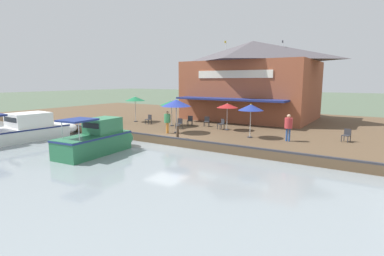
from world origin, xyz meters
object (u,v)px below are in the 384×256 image
(motorboat_nearest_quay, at_px, (24,130))
(mooring_post, at_px, (178,132))
(patio_umbrella_near_quay_edge, at_px, (251,107))
(motorboat_mid_row, at_px, (100,139))
(patio_umbrella_by_entrance, at_px, (135,99))
(patio_umbrella_mid_patio_right, at_px, (176,103))
(cafe_chair_facing_river, at_px, (207,121))
(cafe_chair_under_first_umbrella, at_px, (179,123))
(patio_umbrella_back_row, at_px, (172,103))
(waterfront_restaurant, at_px, (252,80))
(cafe_chair_mid_patio, at_px, (149,119))
(person_mid_patio, at_px, (289,124))
(cafe_chair_beside_entrance, at_px, (222,123))
(cafe_chair_far_corner_seat, at_px, (347,135))
(cafe_chair_back_row_seat, at_px, (190,120))
(tree_downstream_bank, at_px, (251,74))
(person_near_entrance, at_px, (167,119))
(patio_umbrella_mid_patio_left, at_px, (227,106))

(motorboat_nearest_quay, xyz_separation_m, mooring_post, (-4.67, 11.09, 0.26))
(patio_umbrella_near_quay_edge, relative_size, motorboat_mid_row, 0.41)
(patio_umbrella_by_entrance, relative_size, motorboat_mid_row, 0.43)
(patio_umbrella_mid_patio_right, xyz_separation_m, patio_umbrella_by_entrance, (-2.93, -7.00, -0.06))
(cafe_chair_facing_river, xyz_separation_m, motorboat_mid_row, (10.07, -1.97, -0.17))
(cafe_chair_under_first_umbrella, bearing_deg, patio_umbrella_back_row, -121.31)
(waterfront_restaurant, bearing_deg, cafe_chair_mid_patio, -34.91)
(patio_umbrella_mid_patio_right, distance_m, patio_umbrella_by_entrance, 7.59)
(waterfront_restaurant, distance_m, patio_umbrella_by_entrance, 12.23)
(patio_umbrella_near_quay_edge, relative_size, person_mid_patio, 1.33)
(patio_umbrella_back_row, distance_m, cafe_chair_beside_entrance, 4.87)
(patio_umbrella_by_entrance, bearing_deg, cafe_chair_far_corner_seat, 90.81)
(cafe_chair_facing_river, bearing_deg, person_mid_patio, 70.50)
(cafe_chair_beside_entrance, bearing_deg, cafe_chair_far_corner_seat, 89.07)
(patio_umbrella_back_row, bearing_deg, person_mid_patio, 82.89)
(motorboat_nearest_quay, bearing_deg, patio_umbrella_near_quay_edge, 116.57)
(cafe_chair_facing_river, bearing_deg, motorboat_mid_row, -11.06)
(patio_umbrella_mid_patio_right, xyz_separation_m, cafe_chair_back_row_seat, (-3.75, -1.19, -1.82))
(cafe_chair_mid_patio, xyz_separation_m, mooring_post, (4.25, 6.28, -0.01))
(cafe_chair_far_corner_seat, relative_size, motorboat_nearest_quay, 0.09)
(tree_downstream_bank, bearing_deg, patio_umbrella_mid_patio_right, 3.18)
(cafe_chair_far_corner_seat, bearing_deg, patio_umbrella_near_quay_edge, -70.85)
(mooring_post, xyz_separation_m, tree_downstream_bank, (-19.31, -2.37, 4.33))
(person_mid_patio, bearing_deg, waterfront_restaurant, -146.97)
(cafe_chair_under_first_umbrella, bearing_deg, motorboat_nearest_quay, -46.90)
(cafe_chair_facing_river, height_order, cafe_chair_under_first_umbrella, same)
(cafe_chair_facing_river, xyz_separation_m, motorboat_nearest_quay, (10.51, -10.07, -0.27))
(tree_downstream_bank, bearing_deg, cafe_chair_far_corner_seat, 40.91)
(patio_umbrella_back_row, height_order, motorboat_nearest_quay, patio_umbrella_back_row)
(cafe_chair_facing_river, height_order, motorboat_nearest_quay, motorboat_nearest_quay)
(patio_umbrella_near_quay_edge, relative_size, cafe_chair_mid_patio, 2.81)
(motorboat_nearest_quay, height_order, tree_downstream_bank, tree_downstream_bank)
(waterfront_restaurant, relative_size, cafe_chair_mid_patio, 15.23)
(waterfront_restaurant, relative_size, cafe_chair_facing_river, 15.23)
(waterfront_restaurant, bearing_deg, motorboat_nearest_quay, -31.75)
(patio_umbrella_mid_patio_right, xyz_separation_m, cafe_chair_mid_patio, (-2.45, -4.89, -1.82))
(cafe_chair_back_row_seat, height_order, cafe_chair_under_first_umbrella, same)
(person_mid_patio, height_order, tree_downstream_bank, tree_downstream_bank)
(person_mid_patio, distance_m, mooring_post, 7.46)
(cafe_chair_far_corner_seat, relative_size, mooring_post, 0.93)
(patio_umbrella_near_quay_edge, relative_size, tree_downstream_bank, 0.36)
(person_near_entrance, bearing_deg, patio_umbrella_mid_patio_left, 139.39)
(cafe_chair_far_corner_seat, bearing_deg, waterfront_restaurant, -130.04)
(patio_umbrella_mid_patio_right, xyz_separation_m, motorboat_nearest_quay, (6.47, -9.69, -2.09))
(patio_umbrella_mid_patio_left, bearing_deg, cafe_chair_facing_river, -109.98)
(waterfront_restaurant, relative_size, mooring_post, 14.19)
(cafe_chair_under_first_umbrella, bearing_deg, patio_umbrella_mid_patio_left, 111.48)
(cafe_chair_beside_entrance, height_order, cafe_chair_mid_patio, same)
(patio_umbrella_mid_patio_right, distance_m, cafe_chair_back_row_seat, 4.33)
(patio_umbrella_back_row, bearing_deg, mooring_post, 40.53)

